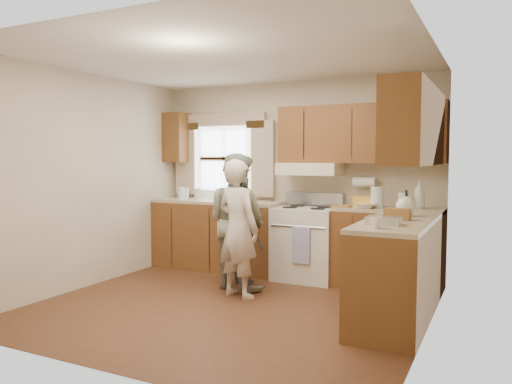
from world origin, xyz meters
The scene contains 6 objects.
room centered at (0.00, 0.00, 1.25)m, with size 3.80×3.80×3.80m.
kitchen_fixtures centered at (0.62, 1.08, 0.84)m, with size 3.80×2.25×2.15m.
stove centered at (0.30, 1.44, 0.47)m, with size 0.76×0.67×1.07m.
woman_left centered at (-0.10, 0.35, 0.75)m, with size 0.55×0.36×1.50m, color beige.
woman_right centered at (-0.29, 0.69, 0.78)m, with size 0.76×0.59×1.57m, color #2B432F.
child centered at (-0.29, 0.85, 0.47)m, with size 0.55×0.23×0.94m, color slate.
Camera 1 is at (2.45, -4.35, 1.52)m, focal length 35.00 mm.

